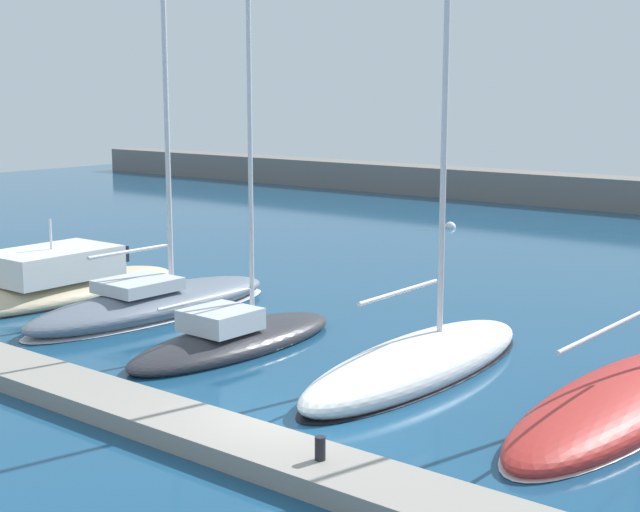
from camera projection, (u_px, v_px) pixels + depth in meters
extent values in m
plane|color=navy|center=(291.00, 428.00, 19.39)|extent=(120.00, 120.00, 0.00)
cube|color=gray|center=(235.00, 442.00, 18.05)|extent=(34.85, 1.67, 0.41)
ellipsoid|color=beige|center=(62.00, 292.00, 31.82)|extent=(3.37, 9.66, 1.09)
ellipsoid|color=black|center=(63.00, 296.00, 31.85)|extent=(3.41, 9.76, 0.12)
cube|color=silver|center=(52.00, 264.00, 31.36)|extent=(2.79, 4.19, 1.00)
cube|color=black|center=(95.00, 252.00, 32.75)|extent=(2.48, 1.07, 0.56)
cylinder|color=silver|center=(51.00, 234.00, 31.18)|extent=(0.08, 0.08, 1.03)
ellipsoid|color=slate|center=(153.00, 304.00, 29.35)|extent=(3.00, 9.48, 1.03)
ellipsoid|color=silver|center=(154.00, 313.00, 29.40)|extent=(3.03, 9.58, 0.12)
cylinder|color=silver|center=(164.00, 43.00, 28.49)|extent=(0.16, 0.16, 15.32)
cylinder|color=silver|center=(131.00, 251.00, 28.40)|extent=(0.18, 3.16, 0.11)
cube|color=silver|center=(138.00, 285.00, 28.78)|extent=(1.97, 2.32, 0.39)
ellipsoid|color=#2D2D33|center=(235.00, 342.00, 25.46)|extent=(2.61, 7.44, 0.91)
cylinder|color=silver|center=(250.00, 126.00, 24.93)|extent=(0.13, 0.13, 10.93)
cylinder|color=silver|center=(206.00, 299.00, 24.40)|extent=(0.14, 3.32, 0.09)
cube|color=silver|center=(221.00, 320.00, 24.91)|extent=(1.75, 1.80, 0.58)
ellipsoid|color=white|center=(419.00, 364.00, 23.06)|extent=(2.50, 9.13, 1.31)
ellipsoid|color=black|center=(418.00, 373.00, 23.11)|extent=(2.52, 9.22, 0.12)
cylinder|color=silver|center=(446.00, 45.00, 22.43)|extent=(0.15, 0.15, 14.41)
cylinder|color=silver|center=(399.00, 292.00, 22.00)|extent=(0.13, 3.31, 0.11)
ellipsoid|color=#B72D28|center=(622.00, 402.00, 20.48)|extent=(2.83, 10.02, 1.08)
ellipsoid|color=silver|center=(621.00, 409.00, 20.51)|extent=(2.85, 10.12, 0.12)
cylinder|color=silver|center=(602.00, 331.00, 19.15)|extent=(0.17, 4.21, 0.10)
sphere|color=white|center=(450.00, 227.00, 47.94)|extent=(0.59, 0.59, 0.59)
cylinder|color=black|center=(320.00, 448.00, 16.64)|extent=(0.20, 0.20, 0.44)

